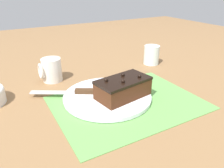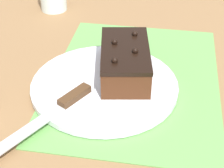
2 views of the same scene
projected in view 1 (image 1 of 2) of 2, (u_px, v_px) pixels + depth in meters
The scene contains 7 objects.
ground_plane at pixel (128, 103), 0.70m from camera, with size 3.00×3.00×0.00m, color olive.
placemat_woven at pixel (128, 102), 0.70m from camera, with size 0.46×0.34×0.00m, color #609E4C.
cake_plate at pixel (107, 96), 0.72m from camera, with size 0.29×0.29×0.01m.
chocolate_cake at pixel (123, 88), 0.70m from camera, with size 0.19×0.12×0.07m.
serving_knife at pixel (75, 92), 0.73m from camera, with size 0.20×0.13×0.01m.
drinking_glass at pixel (152, 55), 1.03m from camera, with size 0.07×0.07×0.09m.
coffee_mug at pixel (51, 70), 0.85m from camera, with size 0.09×0.07×0.09m.
Camera 1 is at (0.34, 0.51, 0.35)m, focal length 35.00 mm.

